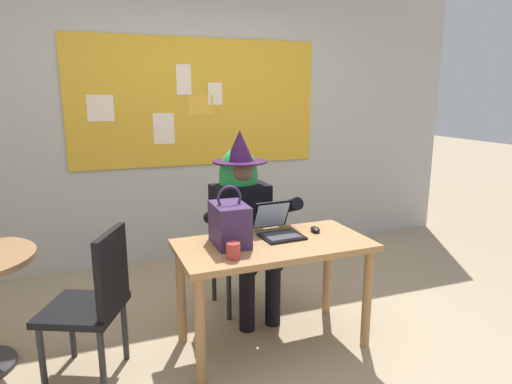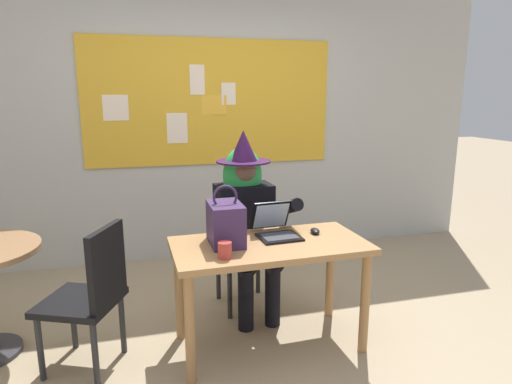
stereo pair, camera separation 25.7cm
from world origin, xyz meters
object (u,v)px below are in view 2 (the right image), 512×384
object	(u,v)px
desk_main	(270,258)
handbag	(226,223)
computer_mouse	(315,231)
chair_spare_by_window	(92,291)
chair_at_desk	(241,241)
person_costumed	(246,211)
laptop	(276,228)
coffee_mug	(225,250)

from	to	relation	value
desk_main	handbag	bearing A→B (deg)	167.95
handbag	computer_mouse	bearing A→B (deg)	4.21
desk_main	chair_spare_by_window	bearing A→B (deg)	178.09
chair_at_desk	desk_main	bearing A→B (deg)	-1.49
person_costumed	chair_spare_by_window	distance (m)	1.21
person_costumed	chair_spare_by_window	size ratio (longest dim) A/B	1.54
desk_main	chair_spare_by_window	size ratio (longest dim) A/B	1.40
person_costumed	handbag	size ratio (longest dim) A/B	3.63
computer_mouse	handbag	bearing A→B (deg)	-166.16
laptop	computer_mouse	bearing A→B (deg)	-9.71
computer_mouse	coffee_mug	world-z (taller)	coffee_mug
laptop	chair_spare_by_window	xyz separation A→B (m)	(-1.17, -0.10, -0.26)
person_costumed	handbag	world-z (taller)	person_costumed
person_costumed	coffee_mug	size ratio (longest dim) A/B	14.45
desk_main	laptop	world-z (taller)	laptop
desk_main	laptop	bearing A→B (deg)	58.07
laptop	coffee_mug	world-z (taller)	laptop
chair_at_desk	coffee_mug	bearing A→B (deg)	-23.10
desk_main	person_costumed	xyz separation A→B (m)	(-0.02, 0.55, 0.17)
person_costumed	coffee_mug	xyz separation A→B (m)	(-0.31, -0.73, -0.02)
chair_spare_by_window	desk_main	bearing A→B (deg)	-157.72
chair_at_desk	person_costumed	world-z (taller)	person_costumed
chair_at_desk	handbag	xyz separation A→B (m)	(-0.24, -0.61, 0.34)
desk_main	handbag	size ratio (longest dim) A/B	3.29
person_costumed	chair_spare_by_window	bearing A→B (deg)	-67.20
handbag	chair_at_desk	bearing A→B (deg)	68.25
laptop	computer_mouse	world-z (taller)	laptop
chair_spare_by_window	laptop	bearing A→B (deg)	-151.09
laptop	person_costumed	bearing A→B (deg)	100.20
computer_mouse	chair_spare_by_window	bearing A→B (deg)	-167.67
person_costumed	chair_at_desk	bearing A→B (deg)	-178.84
chair_at_desk	handbag	size ratio (longest dim) A/B	2.37
coffee_mug	chair_at_desk	bearing A→B (deg)	70.81
laptop	computer_mouse	size ratio (longest dim) A/B	3.32
desk_main	computer_mouse	xyz separation A→B (m)	(0.35, 0.10, 0.12)
desk_main	chair_at_desk	xyz separation A→B (m)	(-0.03, 0.67, -0.10)
chair_at_desk	computer_mouse	distance (m)	0.72
chair_at_desk	laptop	xyz separation A→B (m)	(0.11, -0.54, 0.26)
desk_main	coffee_mug	size ratio (longest dim) A/B	13.09
desk_main	chair_spare_by_window	world-z (taller)	chair_spare_by_window
desk_main	chair_spare_by_window	xyz separation A→B (m)	(-1.08, 0.04, -0.11)
chair_at_desk	chair_spare_by_window	world-z (taller)	chair_at_desk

